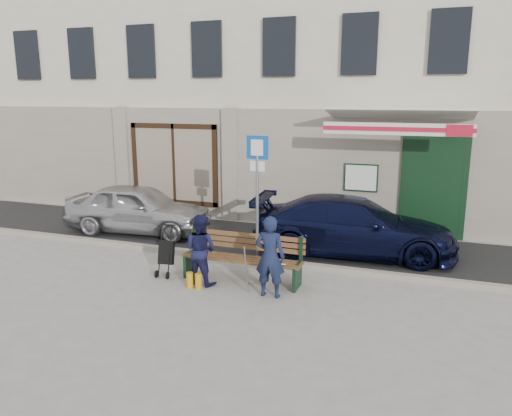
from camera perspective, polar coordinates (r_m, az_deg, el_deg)
The scene contains 11 objects.
ground at distance 9.82m, azimuth -6.21°, elevation -8.57°, with size 80.00×80.00×0.00m, color #9E9991.
asphalt_lane at distance 12.53m, azimuth -0.04°, elevation -3.72°, with size 60.00×3.20×0.01m, color #282828.
curb at distance 11.09m, azimuth -2.84°, elevation -5.65°, with size 60.00×0.18×0.12m, color #9E9384.
building at distance 17.20m, azimuth 6.28°, elevation 17.41°, with size 20.00×8.27×10.00m.
car_silver at distance 13.47m, azimuth -13.27°, elevation -0.05°, with size 1.53×3.81×1.30m, color silver.
car_navy at distance 11.52m, azimuth 11.08°, elevation -2.06°, with size 1.84×4.54×1.32m, color black.
parking_sign at distance 10.84m, azimuth 0.15°, elevation 3.56°, with size 0.50×0.09×2.72m.
bench at distance 9.77m, azimuth -1.87°, elevation -5.75°, with size 2.40×1.17×0.98m.
man at distance 8.93m, azimuth 1.61°, elevation -5.58°, with size 0.55×0.36×1.50m, color #151D3A.
woman at distance 9.61m, azimuth -6.37°, elevation -4.72°, with size 0.67×0.52×1.37m, color #131436.
stroller at distance 10.21m, azimuth -10.23°, elevation -5.14°, with size 0.33×0.44×1.03m.
Camera 1 is at (4.04, -8.21, 3.56)m, focal length 35.00 mm.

